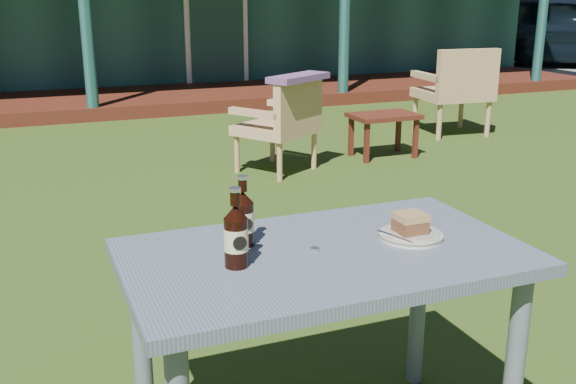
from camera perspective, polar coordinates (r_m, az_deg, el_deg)
name	(u,v)px	position (r m, az deg, el deg)	size (l,w,h in m)	color
ground	(198,273)	(3.70, -7.60, -6.82)	(80.00, 80.00, 0.00)	#334916
gravel_strip	(561,59)	(16.41, 22.13, 10.39)	(9.00, 6.00, 0.02)	gray
car_near	(556,30)	(14.74, 21.74, 12.64)	(1.70, 4.23, 1.44)	black
cafe_table	(325,282)	(2.06, 3.14, -7.60)	(1.20, 0.70, 0.72)	#545E6A
plate	(411,235)	(2.16, 10.36, -3.62)	(0.20, 0.20, 0.01)	silver
cake_slice	(410,222)	(2.16, 10.32, -2.55)	(0.09, 0.09, 0.06)	brown
fork	(395,237)	(2.11, 9.02, -3.75)	(0.01, 0.14, 0.00)	silver
cola_bottle_near	(243,218)	(2.04, -3.81, -2.21)	(0.07, 0.07, 0.22)	black
cola_bottle_far	(236,235)	(1.88, -4.42, -3.69)	(0.07, 0.07, 0.23)	black
bottle_cap	(315,249)	(2.02, 2.29, -4.85)	(0.03, 0.03, 0.01)	silver
armchair_left	(283,121)	(5.58, -0.43, 6.06)	(0.77, 0.76, 0.78)	tan
armchair_right	(457,87)	(7.27, 14.14, 8.64)	(0.72, 0.68, 0.91)	tan
floral_throw	(299,78)	(5.43, 0.90, 9.65)	(0.60, 0.21, 0.05)	#6B4773
side_table	(384,120)	(6.19, 8.11, 6.05)	(0.60, 0.40, 0.40)	#4C1D12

